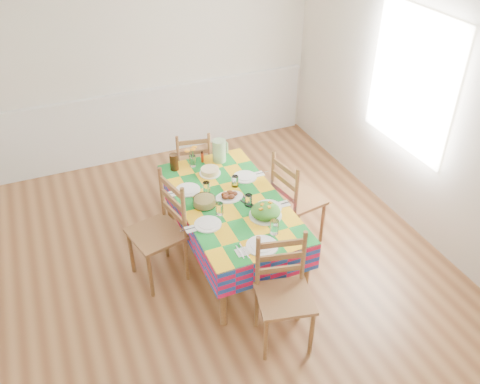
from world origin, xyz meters
name	(u,v)px	position (x,y,z in m)	size (l,w,h in m)	color
room	(207,155)	(0.00, 0.00, 1.35)	(4.58, 5.08, 2.78)	brown
wainscot	(143,122)	(0.00, 2.48, 0.49)	(4.41, 0.06, 0.92)	white
window_right	(411,82)	(2.23, 0.30, 1.50)	(1.40, 1.40, 0.00)	white
dining_table	(231,207)	(0.28, 0.21, 0.60)	(0.94, 1.74, 0.68)	brown
setting_near_head	(266,239)	(0.33, -0.45, 0.71)	(0.44, 0.29, 0.13)	white
setting_left_near	(212,219)	(0.01, -0.01, 0.70)	(0.44, 0.26, 0.12)	white
setting_left_far	(194,189)	(0.02, 0.49, 0.70)	(0.44, 0.26, 0.12)	white
setting_right_near	(262,205)	(0.51, 0.00, 0.70)	(0.46, 0.26, 0.12)	white
setting_right_far	(242,178)	(0.51, 0.48, 0.70)	(0.45, 0.26, 0.11)	white
meat_platter	(229,196)	(0.29, 0.26, 0.70)	(0.27, 0.19, 0.05)	white
salad_platter	(265,212)	(0.48, -0.13, 0.72)	(0.30, 0.30, 0.12)	white
pasta_bowl	(204,202)	(0.03, 0.24, 0.72)	(0.21, 0.21, 0.08)	white
cake	(210,171)	(0.26, 0.72, 0.71)	(0.22, 0.22, 0.06)	white
serving_utensils	(247,202)	(0.41, 0.13, 0.68)	(0.12, 0.27, 0.01)	black
flower_vase	(192,158)	(0.15, 0.93, 0.77)	(0.14, 0.12, 0.23)	white
hot_sauce	(202,156)	(0.27, 0.97, 0.74)	(0.03, 0.03, 0.13)	red
green_pitcher	(219,151)	(0.44, 0.92, 0.80)	(0.14, 0.14, 0.24)	#96C188
tea_pitcher	(174,162)	(-0.04, 0.94, 0.76)	(0.09, 0.09, 0.17)	black
name_card	(269,256)	(0.27, -0.63, 0.68)	(0.07, 0.02, 0.02)	white
chair_near	(284,294)	(0.29, -0.88, 0.48)	(0.51, 0.50, 0.98)	brown
chair_far	(193,165)	(0.27, 1.31, 0.44)	(0.46, 0.45, 0.89)	brown
chair_left	(161,232)	(-0.40, 0.22, 0.51)	(0.53, 0.55, 1.04)	brown
chair_right	(295,200)	(0.97, 0.21, 0.50)	(0.49, 0.51, 1.01)	brown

